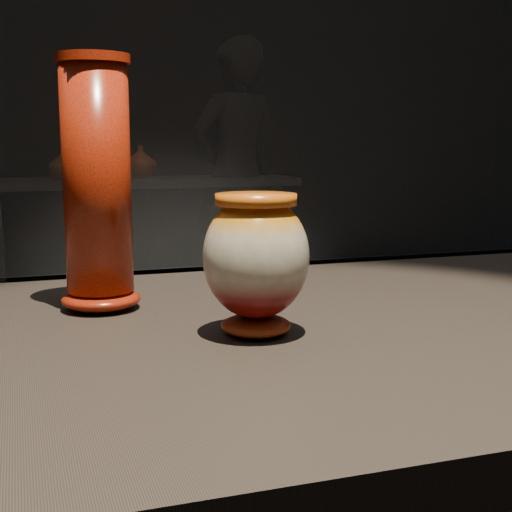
{
  "coord_description": "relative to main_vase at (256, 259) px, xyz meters",
  "views": [
    {
      "loc": [
        -0.37,
        -0.82,
        1.13
      ],
      "look_at": [
        -0.11,
        -0.03,
        1.0
      ],
      "focal_mm": 50.0,
      "sensor_mm": 36.0,
      "label": 1
    }
  ],
  "objects": [
    {
      "name": "back_shelf",
      "position": [
        0.46,
        3.74,
        -0.36
      ],
      "size": [
        2.0,
        0.6,
        0.9
      ],
      "color": "black",
      "rests_on": "ground"
    },
    {
      "name": "visitor",
      "position": [
        1.12,
        3.76,
        -0.09
      ],
      "size": [
        0.75,
        0.61,
        1.8
      ],
      "primitive_type": "imported",
      "rotation": [
        0.0,
        0.0,
        3.44
      ],
      "color": "black",
      "rests_on": "ground"
    },
    {
      "name": "main_vase",
      "position": [
        0.0,
        0.0,
        0.0
      ],
      "size": [
        0.15,
        0.15,
        0.17
      ],
      "rotation": [
        0.0,
        0.0,
        -0.24
      ],
      "color": "#670C09",
      "rests_on": "display_plinth"
    },
    {
      "name": "back_vase_mid",
      "position": [
        0.49,
        3.76,
        0.01
      ],
      "size": [
        0.27,
        0.27,
        0.2
      ],
      "primitive_type": "imported",
      "rotation": [
        0.0,
        0.0,
        2.58
      ],
      "color": "#670C09",
      "rests_on": "back_shelf"
    },
    {
      "name": "back_vase_right",
      "position": [
        1.11,
        3.74,
        -0.03
      ],
      "size": [
        0.08,
        0.08,
        0.13
      ],
      "primitive_type": "cylinder",
      "color": "brown",
      "rests_on": "back_shelf"
    },
    {
      "name": "tall_vase",
      "position": [
        -0.16,
        0.19,
        0.07
      ],
      "size": [
        0.12,
        0.12,
        0.34
      ],
      "rotation": [
        0.0,
        0.0,
        -0.15
      ],
      "color": "#A8250B",
      "rests_on": "display_plinth"
    },
    {
      "name": "back_vase_left",
      "position": [
        0.01,
        3.73,
        -0.0
      ],
      "size": [
        0.23,
        0.23,
        0.18
      ],
      "primitive_type": "imported",
      "rotation": [
        0.0,
        0.0,
        1.92
      ],
      "color": "brown",
      "rests_on": "back_shelf"
    }
  ]
}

